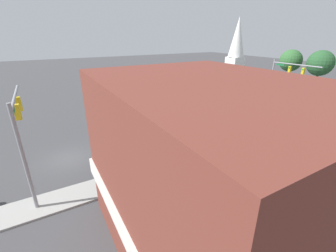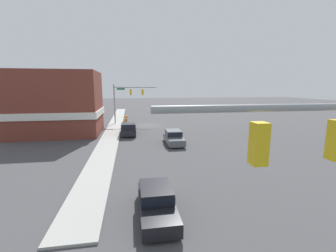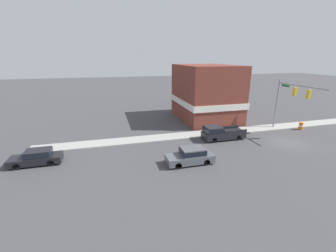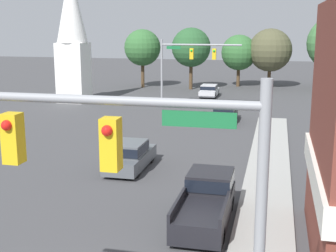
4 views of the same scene
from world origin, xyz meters
TOP-DOWN VIEW (x-y plane):
  - ground_plane at (0.00, 0.00)m, footprint 200.00×200.00m
  - sidewalk_curb at (5.70, 0.00)m, footprint 2.40×60.00m
  - near_signal_assembly at (3.41, -2.57)m, footprint 7.71×0.49m
  - car_lead at (-2.00, 13.46)m, footprint 1.86×4.66m
  - car_oncoming at (1.76, 28.04)m, footprint 1.79×4.72m
  - pickup_truck_parked at (3.31, 7.51)m, footprint 1.99×5.37m
  - construction_barrel at (3.90, -5.70)m, footprint 0.58×0.58m
  - corner_brick_building at (13.09, 5.21)m, footprint 11.68×8.75m

SIDE VIEW (x-z plane):
  - ground_plane at x=0.00m, z-range 0.00..0.00m
  - sidewalk_curb at x=5.70m, z-range 0.00..0.14m
  - construction_barrel at x=3.90m, z-range 0.01..1.09m
  - car_oncoming at x=1.76m, z-range 0.03..1.52m
  - car_lead at x=-2.00m, z-range 0.03..1.65m
  - pickup_truck_parked at x=3.31m, z-range -0.01..1.78m
  - corner_brick_building at x=13.09m, z-range -0.13..8.72m
  - near_signal_assembly at x=3.41m, z-range 1.61..8.74m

